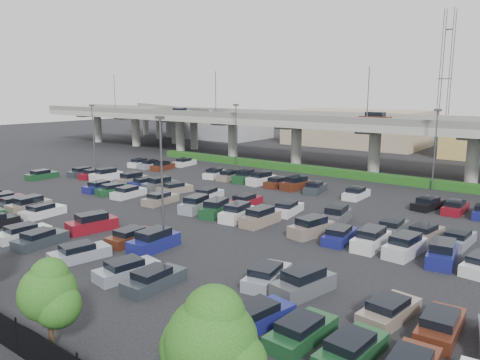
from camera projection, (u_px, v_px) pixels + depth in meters
name	position (u px, v px, depth m)	size (l,w,h in m)	color
ground	(217.00, 207.00, 51.12)	(280.00, 280.00, 0.00)	black
overpass	(344.00, 126.00, 74.87)	(150.00, 13.00, 15.80)	gray
on_ramp	(167.00, 114.00, 114.43)	(50.93, 30.13, 8.80)	gray
hedge	(324.00, 171.00, 70.52)	(66.00, 1.60, 1.10)	#124014
parked_cars	(191.00, 209.00, 48.12)	(63.00, 41.62, 1.67)	gray
light_poles	(200.00, 146.00, 53.94)	(66.90, 48.38, 10.30)	#4A494E
distant_buildings	(469.00, 136.00, 91.26)	(138.00, 24.00, 9.00)	gray
comm_tower	(445.00, 76.00, 103.49)	(2.40, 2.40, 30.00)	#4A494E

